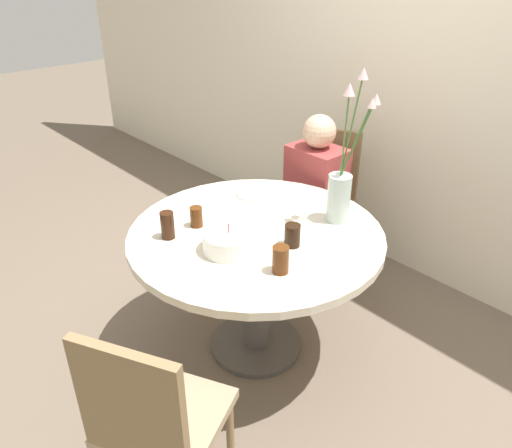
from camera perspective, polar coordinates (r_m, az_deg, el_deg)
The scene contains 13 objects.
ground_plane at distance 2.84m, azimuth 0.00°, elevation -13.71°, with size 16.00×16.00×0.00m, color #6B5B4C.
wall_back at distance 3.20m, azimuth 18.55°, elevation 16.29°, with size 8.00×0.05×2.60m.
dining_table at distance 2.48m, azimuth 0.00°, elevation -3.57°, with size 1.24×1.24×0.73m.
chair_right_flank at distance 3.31m, azimuth 7.72°, elevation 3.69°, with size 0.52×0.52×0.92m.
chair_far_back at distance 1.86m, azimuth -11.67°, elevation -20.98°, with size 0.54×0.54×0.92m.
birthday_cake at distance 2.24m, azimuth -3.11°, elevation -1.99°, with size 0.24×0.24×0.14m.
flower_vase at distance 2.46m, azimuth 9.75°, elevation 4.37°, with size 0.17×0.18×0.75m.
side_plate at distance 2.77m, azimuth -0.30°, elevation 3.48°, with size 0.19×0.19×0.01m.
drink_glass_0 at distance 2.08m, azimuth 2.83°, elevation -4.08°, with size 0.07×0.07×0.12m.
drink_glass_1 at distance 2.27m, azimuth 4.17°, elevation -1.31°, with size 0.07×0.07×0.11m.
drink_glass_2 at distance 2.44m, azimuth -6.84°, elevation 0.82°, with size 0.06×0.06×0.10m.
drink_glass_3 at distance 2.36m, azimuth -10.08°, elevation -0.14°, with size 0.06×0.06×0.13m.
person_guest at distance 3.19m, azimuth 6.73°, elevation 2.35°, with size 0.34×0.24×1.08m.
Camera 1 is at (1.54, -1.41, 1.93)m, focal length 35.00 mm.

